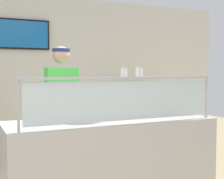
{
  "coord_description": "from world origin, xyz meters",
  "views": [
    {
      "loc": [
        -0.29,
        -2.61,
        1.45
      ],
      "look_at": [
        1.11,
        0.42,
        1.26
      ],
      "focal_mm": 50.97,
      "sensor_mm": 36.0,
      "label": 1
    }
  ],
  "objects_px": {
    "pizza_tray": "(80,119)",
    "worker_figure": "(62,108)",
    "parmesan_shaker": "(124,73)",
    "pizza_server": "(83,117)",
    "pepper_flake_shaker": "(139,73)",
    "pizza_box_stack": "(157,95)"
  },
  "relations": [
    {
      "from": "pizza_server",
      "to": "pepper_flake_shaker",
      "type": "distance_m",
      "value": 0.73
    },
    {
      "from": "pizza_tray",
      "to": "worker_figure",
      "type": "distance_m",
      "value": 0.72
    },
    {
      "from": "pepper_flake_shaker",
      "to": "pizza_box_stack",
      "type": "distance_m",
      "value": 2.65
    },
    {
      "from": "pizza_server",
      "to": "parmesan_shaker",
      "type": "xyz_separation_m",
      "value": [
        0.28,
        -0.36,
        0.45
      ]
    },
    {
      "from": "pizza_server",
      "to": "pepper_flake_shaker",
      "type": "bearing_deg",
      "value": -39.8
    },
    {
      "from": "pepper_flake_shaker",
      "to": "pizza_box_stack",
      "type": "relative_size",
      "value": 0.18
    },
    {
      "from": "pizza_server",
      "to": "worker_figure",
      "type": "bearing_deg",
      "value": 90.38
    },
    {
      "from": "parmesan_shaker",
      "to": "pepper_flake_shaker",
      "type": "relative_size",
      "value": 1.01
    },
    {
      "from": "pepper_flake_shaker",
      "to": "pizza_tray",
      "type": "bearing_deg",
      "value": 141.39
    },
    {
      "from": "parmesan_shaker",
      "to": "pizza_tray",
      "type": "bearing_deg",
      "value": 129.28
    },
    {
      "from": "pizza_tray",
      "to": "pizza_box_stack",
      "type": "xyz_separation_m",
      "value": [
        2.04,
        1.72,
        0.07
      ]
    },
    {
      "from": "pizza_tray",
      "to": "pizza_server",
      "type": "height_order",
      "value": "pizza_server"
    },
    {
      "from": "parmesan_shaker",
      "to": "pizza_box_stack",
      "type": "bearing_deg",
      "value": 50.43
    },
    {
      "from": "pizza_server",
      "to": "worker_figure",
      "type": "distance_m",
      "value": 0.73
    },
    {
      "from": "parmesan_shaker",
      "to": "worker_figure",
      "type": "xyz_separation_m",
      "value": [
        -0.29,
        1.09,
        -0.44
      ]
    },
    {
      "from": "pizza_tray",
      "to": "worker_figure",
      "type": "relative_size",
      "value": 0.28
    },
    {
      "from": "pizza_server",
      "to": "pizza_box_stack",
      "type": "relative_size",
      "value": 0.54
    },
    {
      "from": "parmesan_shaker",
      "to": "pizza_box_stack",
      "type": "xyz_separation_m",
      "value": [
        1.73,
        2.1,
        -0.41
      ]
    },
    {
      "from": "parmesan_shaker",
      "to": "pepper_flake_shaker",
      "type": "bearing_deg",
      "value": -0.0
    },
    {
      "from": "pizza_tray",
      "to": "parmesan_shaker",
      "type": "relative_size",
      "value": 5.26
    },
    {
      "from": "pizza_tray",
      "to": "worker_figure",
      "type": "height_order",
      "value": "worker_figure"
    },
    {
      "from": "parmesan_shaker",
      "to": "pizza_box_stack",
      "type": "relative_size",
      "value": 0.18
    }
  ]
}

